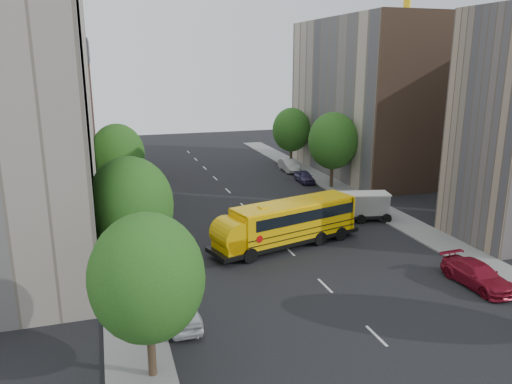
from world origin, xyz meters
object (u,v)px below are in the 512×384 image
parked_car_5 (289,165)px  street_tree_0 (147,278)px  street_tree_2 (118,155)px  parked_car_1 (140,211)px  street_tree_1 (130,205)px  street_tree_4 (333,141)px  parked_car_3 (477,275)px  safari_truck (357,206)px  school_bus (285,222)px  street_tree_5 (291,130)px  parked_car_0 (182,310)px  parked_car_2 (131,180)px  parked_car_4 (305,177)px

parked_car_5 → street_tree_0: bearing=-116.7°
street_tree_2 → parked_car_1: street_tree_2 is taller
street_tree_1 → street_tree_4: bearing=39.3°
street_tree_0 → street_tree_2: (0.00, 28.00, 0.19)m
parked_car_3 → street_tree_0: bearing=-173.2°
street_tree_0 → street_tree_4: size_ratio=0.91×
street_tree_4 → safari_truck: size_ratio=1.38×
school_bus → parked_car_5: 25.91m
street_tree_5 → street_tree_2: bearing=-151.4°
parked_car_0 → street_tree_4: bearing=-129.7°
street_tree_4 → parked_car_1: 21.63m
parked_car_1 → parked_car_2: (0.00, 11.82, 0.10)m
parked_car_2 → parked_car_5: parked_car_2 is taller
parked_car_3 → street_tree_4: bearing=82.5°
street_tree_4 → school_bus: size_ratio=0.66×
street_tree_1 → street_tree_5: street_tree_1 is taller
street_tree_1 → parked_car_4: (20.16, 21.03, -4.30)m
street_tree_2 → school_bus: 18.85m
street_tree_5 → parked_car_0: bearing=-119.2°
street_tree_0 → parked_car_3: bearing=9.3°
parked_car_4 → parked_car_5: parked_car_5 is taller
parked_car_5 → parked_car_3: bearing=-88.9°
street_tree_4 → parked_car_1: street_tree_4 is taller
school_bus → street_tree_5: bearing=52.5°
safari_truck → parked_car_2: bearing=146.9°
parked_car_0 → street_tree_1: bearing=-71.0°
street_tree_4 → parked_car_0: size_ratio=1.88×
street_tree_0 → parked_car_4: (20.16, 31.03, -3.99)m
street_tree_1 → parked_car_4: bearing=46.2°
parked_car_1 → street_tree_2: bearing=-70.5°
street_tree_1 → parked_car_5: 34.22m
safari_truck → parked_car_5: 20.08m
street_tree_4 → parked_car_0: street_tree_4 is taller
parked_car_1 → street_tree_1: bearing=87.5°
street_tree_0 → safari_truck: size_ratio=1.26×
school_bus → street_tree_0: bearing=-145.6°
street_tree_4 → street_tree_5: size_ratio=1.08×
school_bus → parked_car_0: school_bus is taller
parked_car_1 → street_tree_4: bearing=-162.9°
safari_truck → parked_car_2: (-17.66, 17.92, -0.50)m
parked_car_0 → parked_car_5: parked_car_5 is taller
parked_car_1 → parked_car_2: size_ratio=0.73×
street_tree_1 → parked_car_0: (1.96, -5.82, -4.22)m
school_bus → parked_car_5: school_bus is taller
street_tree_0 → street_tree_5: (22.00, 40.00, 0.06)m
street_tree_5 → parked_car_5: street_tree_5 is taller
parked_car_5 → parked_car_4: bearing=-91.8°
street_tree_0 → school_bus: size_ratio=0.60×
street_tree_2 → parked_car_0: street_tree_2 is taller
parked_car_2 → parked_car_3: parked_car_2 is taller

